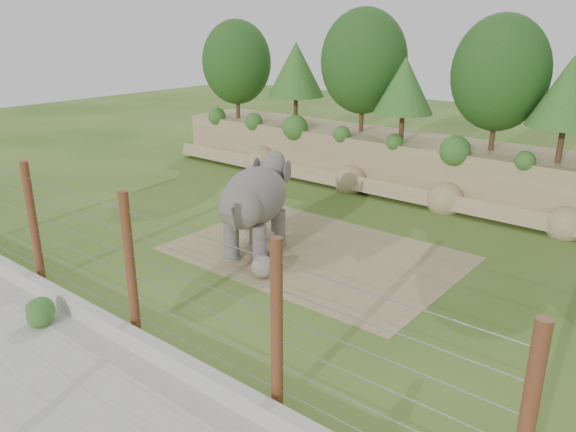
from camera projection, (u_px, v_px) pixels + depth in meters
The scene contains 10 objects.
ground at pixel (250, 277), 18.52m from camera, with size 90.00×90.00×0.00m, color #2A5A17.
back_embankment at pixel (442, 113), 26.15m from camera, with size 30.00×5.52×8.77m.
dirt_patch at pixel (316, 253), 20.42m from camera, with size 10.00×7.00×0.02m, color #8F7F59.
drain_grate at pixel (266, 255), 20.16m from camera, with size 1.00×0.60×0.03m, color #262628.
elephant at pixel (255, 209), 20.00m from camera, with size 1.75×4.08×3.30m, color #665F5B, non-canonical shape.
stone_ball at pixel (263, 267), 18.37m from camera, with size 0.75×0.75×0.75m, color gray.
retaining_wall at pixel (120, 332), 14.78m from camera, with size 26.00×0.35×0.50m, color #ACA9A0.
walkway at pixel (50, 375), 13.39m from camera, with size 26.00×4.00×0.01m, color #ACA9A0.
barrier_fence at pixel (130, 265), 14.57m from camera, with size 20.26×0.26×4.00m.
walkway_shrub at pixel (44, 311), 15.57m from camera, with size 0.74×0.74×0.74m, color #2D6220.
Camera 1 is at (11.61, -12.25, 7.99)m, focal length 35.00 mm.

